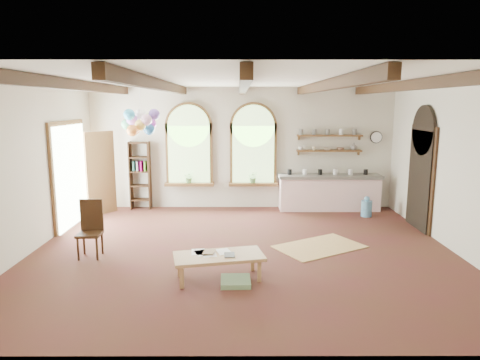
{
  "coord_description": "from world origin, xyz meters",
  "views": [
    {
      "loc": [
        -0.08,
        -7.84,
        2.77
      ],
      "look_at": [
        -0.06,
        0.6,
        1.26
      ],
      "focal_mm": 32.0,
      "sensor_mm": 36.0,
      "label": 1
    }
  ],
  "objects_px": {
    "side_chair": "(90,241)",
    "balloon_cluster": "(140,122)",
    "coffee_table": "(219,258)",
    "kitchen_counter": "(329,192)"
  },
  "relations": [
    {
      "from": "side_chair",
      "to": "balloon_cluster",
      "type": "height_order",
      "value": "balloon_cluster"
    },
    {
      "from": "coffee_table",
      "to": "balloon_cluster",
      "type": "xyz_separation_m",
      "value": [
        -2.0,
        3.66,
        1.99
      ]
    },
    {
      "from": "kitchen_counter",
      "to": "balloon_cluster",
      "type": "relative_size",
      "value": 2.31
    },
    {
      "from": "coffee_table",
      "to": "balloon_cluster",
      "type": "height_order",
      "value": "balloon_cluster"
    },
    {
      "from": "balloon_cluster",
      "to": "side_chair",
      "type": "bearing_deg",
      "value": -98.66
    },
    {
      "from": "side_chair",
      "to": "balloon_cluster",
      "type": "distance_m",
      "value": 3.36
    },
    {
      "from": "coffee_table",
      "to": "balloon_cluster",
      "type": "relative_size",
      "value": 1.31
    },
    {
      "from": "kitchen_counter",
      "to": "side_chair",
      "type": "height_order",
      "value": "side_chair"
    },
    {
      "from": "side_chair",
      "to": "kitchen_counter",
      "type": "bearing_deg",
      "value": 34.72
    },
    {
      "from": "kitchen_counter",
      "to": "balloon_cluster",
      "type": "distance_m",
      "value": 5.14
    }
  ]
}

